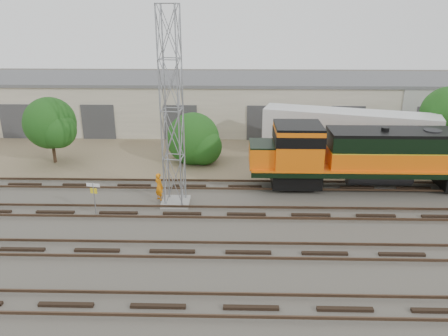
{
  "coord_description": "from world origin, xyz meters",
  "views": [
    {
      "loc": [
        -0.77,
        -22.97,
        12.15
      ],
      "look_at": [
        -1.45,
        4.0,
        2.2
      ],
      "focal_mm": 35.0,
      "sensor_mm": 36.0,
      "label": 1
    }
  ],
  "objects_px": {
    "signal_tower": "(172,114)",
    "worker": "(159,187)",
    "semi_trailer": "(352,130)",
    "locomotive": "(377,155)"
  },
  "relations": [
    {
      "from": "signal_tower",
      "to": "worker",
      "type": "bearing_deg",
      "value": 153.59
    },
    {
      "from": "signal_tower",
      "to": "worker",
      "type": "relative_size",
      "value": 6.53
    },
    {
      "from": "signal_tower",
      "to": "semi_trailer",
      "type": "height_order",
      "value": "signal_tower"
    },
    {
      "from": "signal_tower",
      "to": "worker",
      "type": "distance_m",
      "value": 5.24
    },
    {
      "from": "worker",
      "to": "semi_trailer",
      "type": "relative_size",
      "value": 0.13
    },
    {
      "from": "worker",
      "to": "semi_trailer",
      "type": "height_order",
      "value": "semi_trailer"
    },
    {
      "from": "locomotive",
      "to": "worker",
      "type": "distance_m",
      "value": 15.17
    },
    {
      "from": "signal_tower",
      "to": "semi_trailer",
      "type": "bearing_deg",
      "value": 32.96
    },
    {
      "from": "worker",
      "to": "semi_trailer",
      "type": "bearing_deg",
      "value": -109.9
    },
    {
      "from": "worker",
      "to": "signal_tower",
      "type": "bearing_deg",
      "value": -165.5
    }
  ]
}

